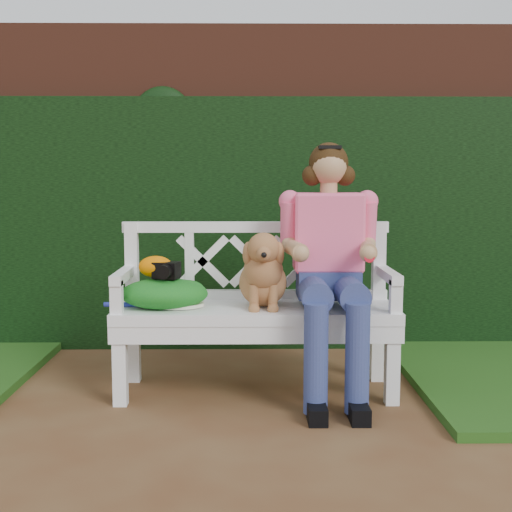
{
  "coord_description": "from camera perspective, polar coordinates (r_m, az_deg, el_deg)",
  "views": [
    {
      "loc": [
        0.18,
        -2.99,
        1.16
      ],
      "look_at": [
        0.22,
        0.64,
        0.75
      ],
      "focal_mm": 48.0,
      "sensor_mm": 36.0,
      "label": 1
    }
  ],
  "objects": [
    {
      "name": "ground",
      "position": [
        3.21,
        -3.94,
        -14.75
      ],
      "size": [
        60.0,
        60.0,
        0.0
      ],
      "primitive_type": "plane",
      "color": "#542E18"
    },
    {
      "name": "brick_wall",
      "position": [
        4.89,
        -2.77,
        5.74
      ],
      "size": [
        10.0,
        0.3,
        2.2
      ],
      "primitive_type": "cube",
      "color": "#5D2C1D",
      "rests_on": "ground"
    },
    {
      "name": "ivy_hedge",
      "position": [
        4.68,
        -2.85,
        2.65
      ],
      "size": [
        10.0,
        0.18,
        1.7
      ],
      "primitive_type": "cube",
      "color": "#12350F",
      "rests_on": "ground"
    },
    {
      "name": "garden_bench",
      "position": [
        3.75,
        -0.0,
        -7.76
      ],
      "size": [
        1.63,
        0.76,
        0.48
      ],
      "primitive_type": null,
      "rotation": [
        0.0,
        0.0,
        0.11
      ],
      "color": "white",
      "rests_on": "ground"
    },
    {
      "name": "seated_woman",
      "position": [
        3.68,
        6.08,
        -1.53
      ],
      "size": [
        0.59,
        0.76,
        1.31
      ],
      "primitive_type": null,
      "rotation": [
        0.0,
        0.0,
        -0.05
      ],
      "color": "#C84B67",
      "rests_on": "ground"
    },
    {
      "name": "dog",
      "position": [
        3.63,
        0.59,
        -1.08
      ],
      "size": [
        0.32,
        0.41,
        0.41
      ],
      "primitive_type": null,
      "rotation": [
        0.0,
        0.0,
        -0.14
      ],
      "color": "brown",
      "rests_on": "garden_bench"
    },
    {
      "name": "tennis_racket",
      "position": [
        3.69,
        -7.04,
        -4.02
      ],
      "size": [
        0.57,
        0.27,
        0.03
      ],
      "primitive_type": null,
      "rotation": [
        0.0,
        0.0,
        0.06
      ],
      "color": "white",
      "rests_on": "garden_bench"
    },
    {
      "name": "green_bag",
      "position": [
        3.67,
        -7.66,
        -3.05
      ],
      "size": [
        0.54,
        0.46,
        0.16
      ],
      "primitive_type": null,
      "rotation": [
        0.0,
        0.0,
        -0.24
      ],
      "color": "#2C8623",
      "rests_on": "garden_bench"
    },
    {
      "name": "camera_item",
      "position": [
        3.64,
        -7.47,
        -1.17
      ],
      "size": [
        0.15,
        0.13,
        0.09
      ],
      "primitive_type": "cube",
      "rotation": [
        0.0,
        0.0,
        -0.27
      ],
      "color": "black",
      "rests_on": "green_bag"
    },
    {
      "name": "baseball_glove",
      "position": [
        3.68,
        -8.36,
        -0.88
      ],
      "size": [
        0.22,
        0.19,
        0.12
      ],
      "primitive_type": "ellipsoid",
      "rotation": [
        0.0,
        0.0,
        0.37
      ],
      "color": "orange",
      "rests_on": "green_bag"
    }
  ]
}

